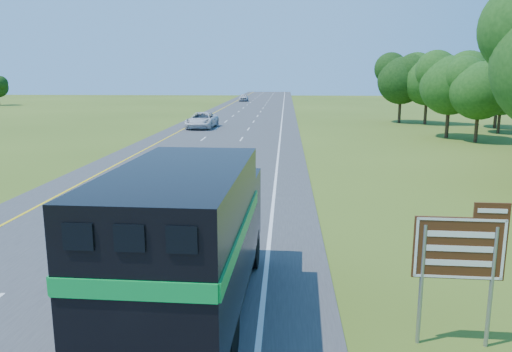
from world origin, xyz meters
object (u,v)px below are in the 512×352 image
object	(u,v)px
white_suv	(202,120)
exit_sign	(460,254)
horse_truck	(188,239)
far_car	(244,98)

from	to	relation	value
white_suv	exit_sign	xyz separation A→B (m)	(13.54, -46.11, 1.26)
horse_truck	exit_sign	xyz separation A→B (m)	(6.22, -0.70, 0.01)
far_car	exit_sign	size ratio (longest dim) A/B	1.45
horse_truck	exit_sign	world-z (taller)	horse_truck
exit_sign	white_suv	bearing A→B (deg)	108.86
white_suv	exit_sign	bearing A→B (deg)	-71.34
far_car	horse_truck	bearing A→B (deg)	-86.30
horse_truck	far_car	distance (m)	104.73
far_car	white_suv	bearing A→B (deg)	-90.23
horse_truck	white_suv	xyz separation A→B (m)	(-7.32, 45.41, -1.25)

